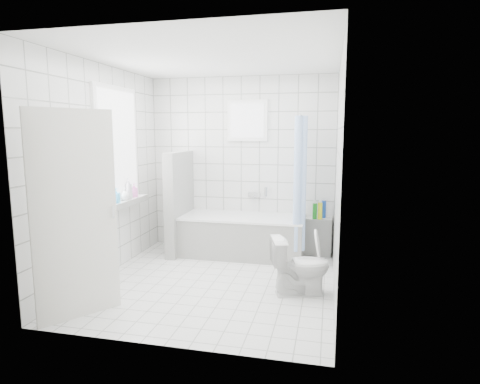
# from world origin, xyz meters

# --- Properties ---
(ground) EXTENTS (3.00, 3.00, 0.00)m
(ground) POSITION_xyz_m (0.00, 0.00, 0.00)
(ground) COLOR white
(ground) RESTS_ON ground
(ceiling) EXTENTS (3.00, 3.00, 0.00)m
(ceiling) POSITION_xyz_m (0.00, 0.00, 2.60)
(ceiling) COLOR white
(ceiling) RESTS_ON ground
(wall_back) EXTENTS (2.80, 0.02, 2.60)m
(wall_back) POSITION_xyz_m (0.00, 1.50, 1.30)
(wall_back) COLOR white
(wall_back) RESTS_ON ground
(wall_front) EXTENTS (2.80, 0.02, 2.60)m
(wall_front) POSITION_xyz_m (0.00, -1.50, 1.30)
(wall_front) COLOR white
(wall_front) RESTS_ON ground
(wall_left) EXTENTS (0.02, 3.00, 2.60)m
(wall_left) POSITION_xyz_m (-1.40, 0.00, 1.30)
(wall_left) COLOR white
(wall_left) RESTS_ON ground
(wall_right) EXTENTS (0.02, 3.00, 2.60)m
(wall_right) POSITION_xyz_m (1.40, 0.00, 1.30)
(wall_right) COLOR white
(wall_right) RESTS_ON ground
(window_left) EXTENTS (0.01, 0.90, 1.40)m
(window_left) POSITION_xyz_m (-1.35, 0.30, 1.60)
(window_left) COLOR white
(window_left) RESTS_ON wall_left
(window_back) EXTENTS (0.50, 0.01, 0.50)m
(window_back) POSITION_xyz_m (0.10, 1.46, 1.95)
(window_back) COLOR white
(window_back) RESTS_ON wall_back
(window_sill) EXTENTS (0.18, 1.02, 0.08)m
(window_sill) POSITION_xyz_m (-1.31, 0.30, 0.86)
(window_sill) COLOR white
(window_sill) RESTS_ON wall_left
(door) EXTENTS (0.50, 0.67, 2.00)m
(door) POSITION_xyz_m (-1.01, -1.16, 1.00)
(door) COLOR silver
(door) RESTS_ON ground
(bathtub) EXTENTS (1.77, 0.77, 0.58)m
(bathtub) POSITION_xyz_m (0.11, 1.12, 0.29)
(bathtub) COLOR white
(bathtub) RESTS_ON ground
(partition_wall) EXTENTS (0.15, 0.85, 1.50)m
(partition_wall) POSITION_xyz_m (-0.84, 1.07, 0.75)
(partition_wall) COLOR white
(partition_wall) RESTS_ON ground
(tiled_ledge) EXTENTS (0.40, 0.24, 0.55)m
(tiled_ledge) POSITION_xyz_m (1.17, 1.38, 0.28)
(tiled_ledge) COLOR white
(tiled_ledge) RESTS_ON ground
(toilet) EXTENTS (0.72, 0.54, 0.65)m
(toilet) POSITION_xyz_m (1.03, -0.14, 0.32)
(toilet) COLOR white
(toilet) RESTS_ON ground
(curtain_rod) EXTENTS (0.02, 0.80, 0.02)m
(curtain_rod) POSITION_xyz_m (0.93, 1.10, 2.00)
(curtain_rod) COLOR silver
(curtain_rod) RESTS_ON wall_back
(shower_curtain) EXTENTS (0.14, 0.48, 1.78)m
(shower_curtain) POSITION_xyz_m (0.93, 0.97, 1.10)
(shower_curtain) COLOR #4D85E3
(shower_curtain) RESTS_ON curtain_rod
(tub_faucet) EXTENTS (0.18, 0.06, 0.06)m
(tub_faucet) POSITION_xyz_m (0.21, 1.46, 0.85)
(tub_faucet) COLOR silver
(tub_faucet) RESTS_ON wall_back
(sill_bottles) EXTENTS (0.17, 0.76, 0.29)m
(sill_bottles) POSITION_xyz_m (-1.30, 0.23, 1.02)
(sill_bottles) COLOR #CC66AE
(sill_bottles) RESTS_ON window_sill
(ledge_bottles) EXTENTS (0.19, 0.17, 0.25)m
(ledge_bottles) POSITION_xyz_m (1.19, 1.34, 0.67)
(ledge_bottles) COLOR #16871D
(ledge_bottles) RESTS_ON tiled_ledge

